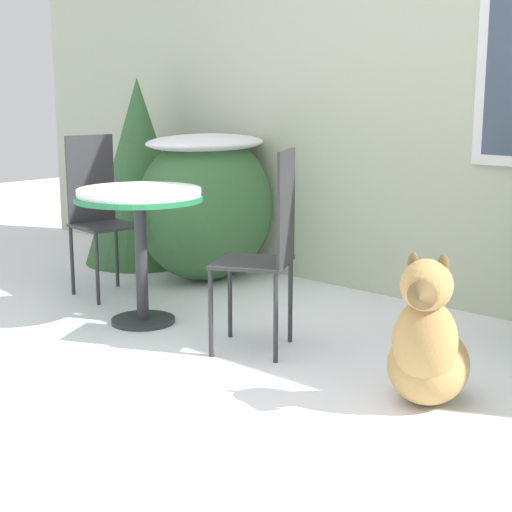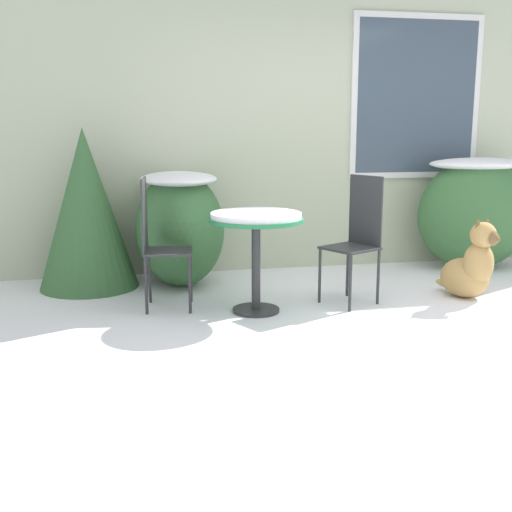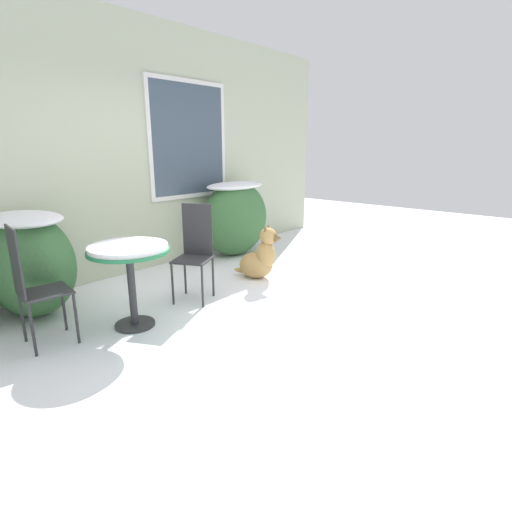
{
  "view_description": "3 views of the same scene",
  "coord_description": "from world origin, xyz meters",
  "px_view_note": "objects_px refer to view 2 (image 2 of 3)",
  "views": [
    {
      "loc": [
        2.47,
        -2.1,
        1.32
      ],
      "look_at": [
        0.0,
        0.6,
        0.55
      ],
      "focal_mm": 55.0,
      "sensor_mm": 36.0,
      "label": 1
    },
    {
      "loc": [
        -1.98,
        -4.06,
        1.45
      ],
      "look_at": [
        -0.98,
        0.69,
        0.45
      ],
      "focal_mm": 45.0,
      "sensor_mm": 36.0,
      "label": 2
    },
    {
      "loc": [
        -2.84,
        -2.44,
        1.65
      ],
      "look_at": [
        0.86,
        0.77,
        0.29
      ],
      "focal_mm": 28.0,
      "sensor_mm": 36.0,
      "label": 3
    }
  ],
  "objects_px": {
    "patio_chair_near_table": "(158,240)",
    "patio_chair_far_side": "(357,236)",
    "patio_table": "(256,229)",
    "dog": "(470,269)"
  },
  "relations": [
    {
      "from": "patio_chair_near_table",
      "to": "patio_chair_far_side",
      "type": "distance_m",
      "value": 1.61
    },
    {
      "from": "patio_chair_near_table",
      "to": "patio_chair_far_side",
      "type": "xyz_separation_m",
      "value": [
        1.6,
        -0.15,
        0.0
      ]
    },
    {
      "from": "patio_chair_far_side",
      "to": "dog",
      "type": "xyz_separation_m",
      "value": [
        0.99,
        -0.09,
        -0.3
      ]
    },
    {
      "from": "patio_chair_near_table",
      "to": "patio_chair_far_side",
      "type": "height_order",
      "value": "same"
    },
    {
      "from": "patio_table",
      "to": "patio_chair_far_side",
      "type": "height_order",
      "value": "patio_chair_far_side"
    },
    {
      "from": "patio_chair_far_side",
      "to": "dog",
      "type": "distance_m",
      "value": 1.04
    },
    {
      "from": "dog",
      "to": "patio_chair_near_table",
      "type": "bearing_deg",
      "value": 153.26
    },
    {
      "from": "patio_chair_far_side",
      "to": "dog",
      "type": "relative_size",
      "value": 1.52
    },
    {
      "from": "patio_chair_far_side",
      "to": "dog",
      "type": "height_order",
      "value": "patio_chair_far_side"
    },
    {
      "from": "dog",
      "to": "patio_chair_far_side",
      "type": "bearing_deg",
      "value": 153.22
    }
  ]
}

